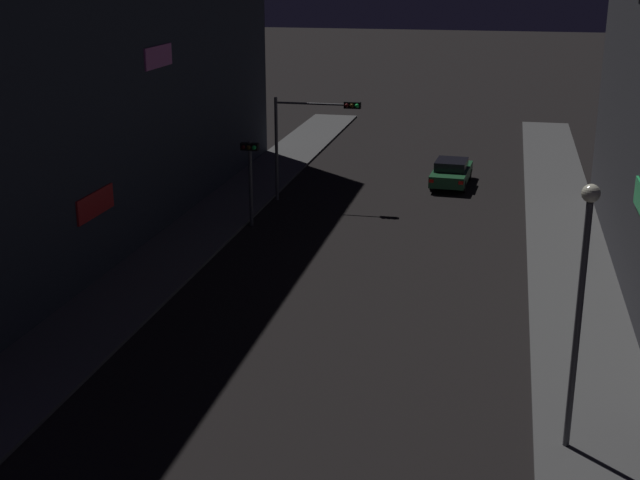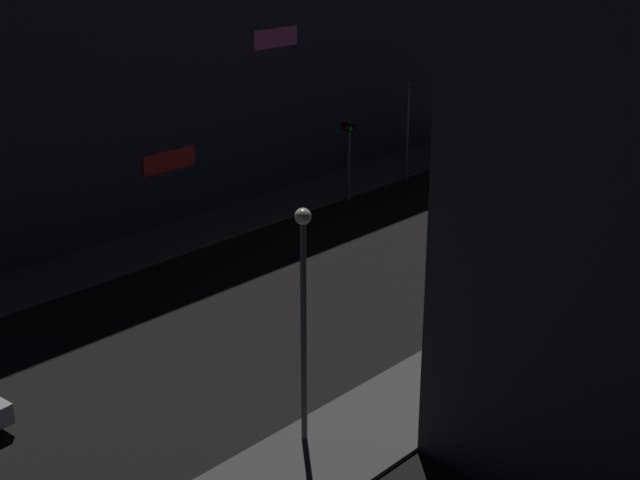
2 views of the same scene
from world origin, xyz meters
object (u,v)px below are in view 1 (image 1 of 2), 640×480
Objects in this scene: traffic_light_overhead at (309,127)px; street_lamp_near_block at (582,287)px; far_car at (451,172)px; traffic_light_left_kerb at (250,166)px.

street_lamp_near_block is (11.28, -20.89, 0.54)m from traffic_light_overhead.
traffic_light_overhead is 0.78× the size of street_lamp_near_block.
far_car is 1.17× the size of traffic_light_left_kerb.
traffic_light_overhead reaches higher than traffic_light_left_kerb.
far_car is at bearing 48.14° from traffic_light_left_kerb.
traffic_light_overhead is 23.75m from street_lamp_near_block.
traffic_light_left_kerb reaches higher than far_car.
far_car is 0.89× the size of traffic_light_overhead.
traffic_light_overhead is (-6.67, -4.78, 3.00)m from far_car.
far_car is at bearing 100.18° from street_lamp_near_block.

